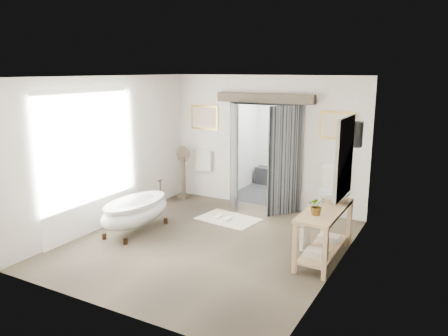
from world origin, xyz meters
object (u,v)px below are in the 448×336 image
at_px(clawfoot_tub, 136,211).
at_px(basin, 334,196).
at_px(vanity, 323,229).
at_px(rug, 228,219).

relative_size(clawfoot_tub, basin, 3.11).
bearing_deg(vanity, basin, 85.30).
relative_size(rug, basin, 2.20).
bearing_deg(rug, clawfoot_tub, -130.52).
xyz_separation_m(clawfoot_tub, basin, (3.48, 0.93, 0.54)).
height_order(vanity, rug, vanity).
height_order(clawfoot_tub, basin, basin).
xyz_separation_m(vanity, basin, (0.04, 0.44, 0.44)).
distance_m(clawfoot_tub, vanity, 3.48).
distance_m(vanity, rug, 2.46).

